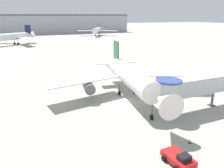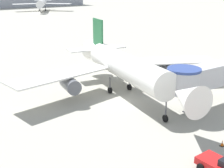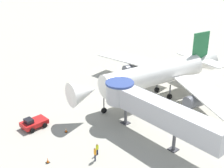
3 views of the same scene
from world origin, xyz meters
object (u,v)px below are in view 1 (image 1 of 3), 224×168
at_px(main_airplane, 130,77).
at_px(jet_bridge, 197,85).
at_px(background_jet_blue_tail, 97,30).
at_px(pushback_tug_red, 179,158).
at_px(background_jet_navy_tail, 12,36).
at_px(traffic_cone_near_nose, 190,141).

relative_size(main_airplane, jet_bridge, 1.77).
bearing_deg(background_jet_blue_tail, pushback_tug_red, -80.62).
xyz_separation_m(pushback_tug_red, background_jet_blue_tail, (46.21, 151.76, 3.83)).
xyz_separation_m(background_jet_navy_tail, background_jet_blue_tail, (61.76, 32.91, -0.01)).
xyz_separation_m(jet_bridge, background_jet_navy_tail, (-28.06, 108.23, 0.14)).
bearing_deg(traffic_cone_near_nose, main_airplane, 87.47).
height_order(jet_bridge, pushback_tug_red, jet_bridge).
distance_m(main_airplane, jet_bridge, 12.42).
relative_size(jet_bridge, pushback_tug_red, 5.15).
bearing_deg(background_jet_blue_tail, background_jet_navy_tail, -125.63).
distance_m(main_airplane, background_jet_navy_tail, 100.52).
relative_size(jet_bridge, traffic_cone_near_nose, 28.57).
bearing_deg(jet_bridge, traffic_cone_near_nose, -136.74).
bearing_deg(main_airplane, jet_bridge, -43.41).
bearing_deg(background_jet_navy_tail, main_airplane, -20.28).
bearing_deg(traffic_cone_near_nose, pushback_tug_red, -146.48).
distance_m(jet_bridge, traffic_cone_near_nose, 12.25).
xyz_separation_m(main_airplane, traffic_cone_near_nose, (-0.78, -17.71, -3.95)).
relative_size(jet_bridge, background_jet_navy_tail, 0.67).
bearing_deg(pushback_tug_red, background_jet_blue_tail, 70.76).
xyz_separation_m(pushback_tug_red, traffic_cone_near_nose, (4.10, 2.72, -0.41)).
bearing_deg(background_jet_navy_tail, pushback_tug_red, -24.56).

